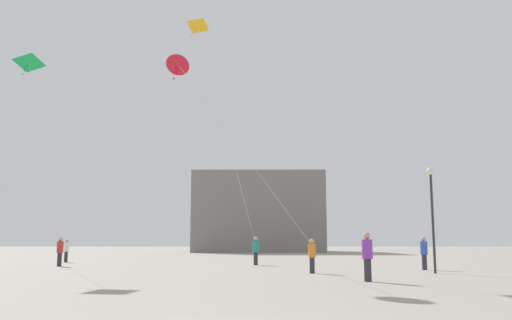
{
  "coord_description": "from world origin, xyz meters",
  "views": [
    {
      "loc": [
        0.75,
        -7.42,
        1.47
      ],
      "look_at": [
        0.0,
        20.49,
        5.7
      ],
      "focal_mm": 37.84,
      "sensor_mm": 36.0,
      "label": 1
    }
  ],
  "objects_px": {
    "kite_amber_delta": "(199,31)",
    "lamppost_east": "(432,202)",
    "kite_emerald_delta": "(29,66)",
    "person_in_red": "(60,250)",
    "kite_crimson_diamond": "(179,65)",
    "building_left_hall": "(259,214)",
    "person_in_orange": "(312,254)",
    "person_in_blue": "(424,252)",
    "person_in_purple": "(367,254)",
    "person_in_teal": "(256,249)",
    "person_in_white": "(66,250)"
  },
  "relations": [
    {
      "from": "person_in_blue",
      "to": "person_in_teal",
      "type": "xyz_separation_m",
      "value": [
        -9.0,
        5.47,
        0.02
      ]
    },
    {
      "from": "kite_crimson_diamond",
      "to": "lamppost_east",
      "type": "height_order",
      "value": "kite_crimson_diamond"
    },
    {
      "from": "person_in_red",
      "to": "person_in_orange",
      "type": "xyz_separation_m",
      "value": [
        14.58,
        -6.77,
        -0.08
      ]
    },
    {
      "from": "kite_crimson_diamond",
      "to": "building_left_hall",
      "type": "bearing_deg",
      "value": 87.03
    },
    {
      "from": "person_in_blue",
      "to": "kite_crimson_diamond",
      "type": "distance_m",
      "value": 15.91
    },
    {
      "from": "kite_amber_delta",
      "to": "lamppost_east",
      "type": "distance_m",
      "value": 17.11
    },
    {
      "from": "person_in_orange",
      "to": "kite_amber_delta",
      "type": "bearing_deg",
      "value": -83.01
    },
    {
      "from": "person_in_purple",
      "to": "kite_crimson_diamond",
      "type": "relative_size",
      "value": 0.19
    },
    {
      "from": "kite_emerald_delta",
      "to": "person_in_red",
      "type": "bearing_deg",
      "value": 68.72
    },
    {
      "from": "person_in_purple",
      "to": "kite_emerald_delta",
      "type": "distance_m",
      "value": 22.18
    },
    {
      "from": "kite_crimson_diamond",
      "to": "kite_emerald_delta",
      "type": "height_order",
      "value": "kite_emerald_delta"
    },
    {
      "from": "person_in_white",
      "to": "building_left_hall",
      "type": "height_order",
      "value": "building_left_hall"
    },
    {
      "from": "person_in_red",
      "to": "lamppost_east",
      "type": "relative_size",
      "value": 0.35
    },
    {
      "from": "kite_crimson_diamond",
      "to": "building_left_hall",
      "type": "relative_size",
      "value": 0.51
    },
    {
      "from": "person_in_purple",
      "to": "building_left_hall",
      "type": "relative_size",
      "value": 0.1
    },
    {
      "from": "person_in_white",
      "to": "building_left_hall",
      "type": "relative_size",
      "value": 0.09
    },
    {
      "from": "kite_crimson_diamond",
      "to": "person_in_blue",
      "type": "bearing_deg",
      "value": 14.6
    },
    {
      "from": "lamppost_east",
      "to": "person_in_red",
      "type": "bearing_deg",
      "value": 161.87
    },
    {
      "from": "person_in_teal",
      "to": "person_in_orange",
      "type": "bearing_deg",
      "value": -53.16
    },
    {
      "from": "person_in_red",
      "to": "kite_emerald_delta",
      "type": "relative_size",
      "value": 0.16
    },
    {
      "from": "person_in_red",
      "to": "person_in_teal",
      "type": "height_order",
      "value": "person_in_teal"
    },
    {
      "from": "lamppost_east",
      "to": "person_in_teal",
      "type": "bearing_deg",
      "value": 135.04
    },
    {
      "from": "building_left_hall",
      "to": "person_in_teal",
      "type": "bearing_deg",
      "value": -88.97
    },
    {
      "from": "person_in_purple",
      "to": "kite_amber_delta",
      "type": "relative_size",
      "value": 0.13
    },
    {
      "from": "kite_emerald_delta",
      "to": "person_in_purple",
      "type": "bearing_deg",
      "value": -27.18
    },
    {
      "from": "kite_amber_delta",
      "to": "building_left_hall",
      "type": "xyz_separation_m",
      "value": [
        2.59,
        47.83,
        -8.71
      ]
    },
    {
      "from": "person_in_orange",
      "to": "person_in_teal",
      "type": "height_order",
      "value": "person_in_teal"
    },
    {
      "from": "kite_amber_delta",
      "to": "lamppost_east",
      "type": "bearing_deg",
      "value": -24.76
    },
    {
      "from": "person_in_teal",
      "to": "person_in_blue",
      "type": "bearing_deg",
      "value": -12.72
    },
    {
      "from": "building_left_hall",
      "to": "lamppost_east",
      "type": "distance_m",
      "value": 54.23
    },
    {
      "from": "person_in_red",
      "to": "kite_amber_delta",
      "type": "bearing_deg",
      "value": 156.37
    },
    {
      "from": "building_left_hall",
      "to": "person_in_blue",
      "type": "bearing_deg",
      "value": -78.96
    },
    {
      "from": "person_in_red",
      "to": "person_in_purple",
      "type": "bearing_deg",
      "value": 127.65
    },
    {
      "from": "person_in_orange",
      "to": "kite_emerald_delta",
      "type": "distance_m",
      "value": 19.33
    },
    {
      "from": "person_in_blue",
      "to": "person_in_teal",
      "type": "height_order",
      "value": "person_in_teal"
    },
    {
      "from": "person_in_orange",
      "to": "person_in_teal",
      "type": "distance_m",
      "value": 9.18
    },
    {
      "from": "person_in_white",
      "to": "kite_amber_delta",
      "type": "height_order",
      "value": "kite_amber_delta"
    },
    {
      "from": "person_in_purple",
      "to": "kite_amber_delta",
      "type": "distance_m",
      "value": 18.83
    },
    {
      "from": "kite_crimson_diamond",
      "to": "building_left_hall",
      "type": "height_order",
      "value": "building_left_hall"
    },
    {
      "from": "kite_crimson_diamond",
      "to": "lamppost_east",
      "type": "xyz_separation_m",
      "value": [
        12.19,
        0.15,
        -6.78
      ]
    },
    {
      "from": "person_in_red",
      "to": "person_in_orange",
      "type": "distance_m",
      "value": 16.08
    },
    {
      "from": "person_in_purple",
      "to": "person_in_blue",
      "type": "xyz_separation_m",
      "value": [
        4.45,
        8.43,
        -0.05
      ]
    },
    {
      "from": "person_in_white",
      "to": "kite_amber_delta",
      "type": "xyz_separation_m",
      "value": [
        10.32,
        -7.48,
        13.3
      ]
    },
    {
      "from": "person_in_blue",
      "to": "kite_emerald_delta",
      "type": "xyz_separation_m",
      "value": [
        -21.87,
        0.51,
        10.47
      ]
    },
    {
      "from": "person_in_red",
      "to": "kite_amber_delta",
      "type": "height_order",
      "value": "kite_amber_delta"
    },
    {
      "from": "kite_amber_delta",
      "to": "lamppost_east",
      "type": "relative_size",
      "value": 2.72
    },
    {
      "from": "person_in_blue",
      "to": "person_in_red",
      "type": "distance_m",
      "value": 21.0
    },
    {
      "from": "kite_emerald_delta",
      "to": "person_in_blue",
      "type": "bearing_deg",
      "value": -1.34
    },
    {
      "from": "person_in_orange",
      "to": "kite_emerald_delta",
      "type": "xyz_separation_m",
      "value": [
        -15.75,
        3.76,
        10.54
      ]
    },
    {
      "from": "person_in_white",
      "to": "kite_crimson_diamond",
      "type": "height_order",
      "value": "kite_crimson_diamond"
    }
  ]
}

